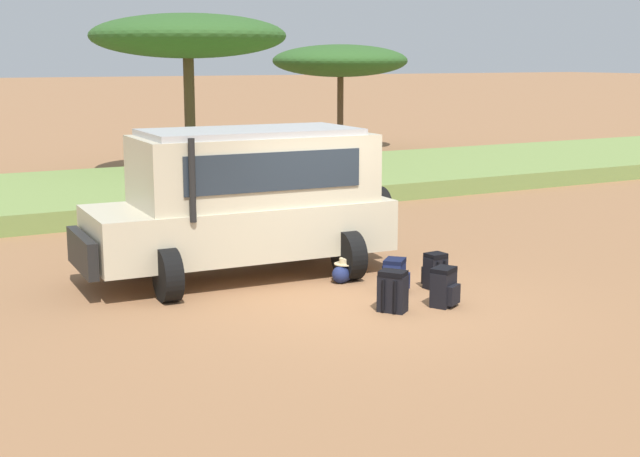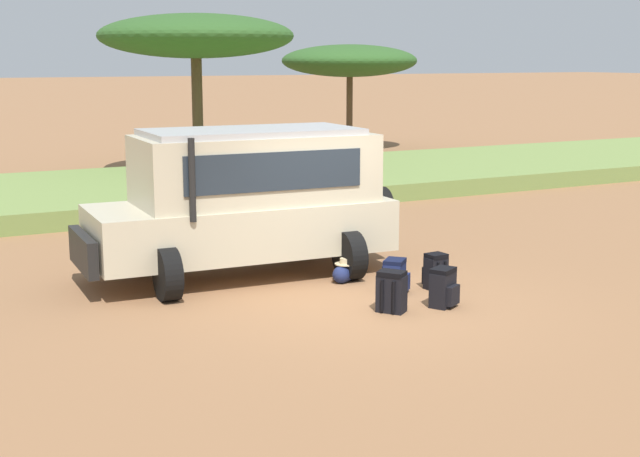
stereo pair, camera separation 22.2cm
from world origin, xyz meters
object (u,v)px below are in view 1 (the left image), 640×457
Objects in this scene: backpack_cluster_center at (444,287)px; duffel_bag_low_black_case at (347,271)px; backpack_beside_front_wheel at (393,292)px; acacia_tree_left_mid at (188,37)px; acacia_tree_centre_back at (340,61)px; backpack_outermost at (395,276)px; backpack_near_rear_wheel at (435,271)px; safari_vehicle at (246,199)px.

backpack_cluster_center reaches higher than duffel_bag_low_black_case.
acacia_tree_left_mid is (2.81, 15.49, 3.90)m from backpack_beside_front_wheel.
acacia_tree_left_mid is at bearing 79.71° from backpack_beside_front_wheel.
backpack_beside_front_wheel is at bearing -118.22° from acacia_tree_centre_back.
backpack_outermost is (0.61, 0.86, -0.03)m from backpack_beside_front_wheel.
backpack_beside_front_wheel is at bearing 170.69° from backpack_cluster_center.
backpack_outermost is at bearing 171.95° from backpack_near_rear_wheel.
safari_vehicle is 9.50× the size of backpack_near_rear_wheel.
safari_vehicle is at bearing 140.20° from duffel_bag_low_black_case.
acacia_tree_centre_back is at bearing 63.83° from backpack_near_rear_wheel.
backpack_near_rear_wheel reaches higher than duffel_bag_low_black_case.
acacia_tree_left_mid is at bearing 81.43° from backpack_outermost.
backpack_cluster_center is 1.02× the size of backpack_near_rear_wheel.
acacia_tree_centre_back reaches higher than backpack_near_rear_wheel.
backpack_outermost is 0.10× the size of acacia_tree_centre_back.
backpack_cluster_center is (1.76, -3.09, -1.01)m from safari_vehicle.
safari_vehicle is at bearing 107.94° from backpack_beside_front_wheel.
acacia_tree_centre_back is (11.79, 17.22, 2.15)m from safari_vehicle.
backpack_outermost is 22.09m from acacia_tree_centre_back.
backpack_near_rear_wheel is at bearing -49.55° from duffel_bag_low_black_case.
backpack_near_rear_wheel is at bearing -95.91° from acacia_tree_left_mid.
acacia_tree_centre_back is at bearing 61.78° from backpack_beside_front_wheel.
backpack_near_rear_wheel is 0.10× the size of acacia_tree_centre_back.
safari_vehicle is 10.23× the size of backpack_outermost.
backpack_near_rear_wheel is (0.49, 0.90, -0.00)m from backpack_cluster_center.
safari_vehicle reaches higher than backpack_near_rear_wheel.
backpack_near_rear_wheel is at bearing 30.65° from backpack_beside_front_wheel.
backpack_beside_front_wheel is 1.05× the size of backpack_near_rear_wheel.
backpack_near_rear_wheel is 0.85× the size of duffel_bag_low_black_case.
duffel_bag_low_black_case is (-0.94, 1.10, -0.12)m from backpack_near_rear_wheel.
acacia_tree_left_mid is (1.52, 14.73, 3.92)m from backpack_near_rear_wheel.
acacia_tree_left_mid reaches higher than acacia_tree_centre_back.
acacia_tree_left_mid is (2.01, 15.62, 3.91)m from backpack_cluster_center.
backpack_outermost is 1.05m from duffel_bag_low_black_case.
acacia_tree_left_mid reaches higher than backpack_beside_front_wheel.
safari_vehicle is at bearing 135.71° from backpack_near_rear_wheel.
backpack_outermost is at bearing -98.57° from acacia_tree_left_mid.
acacia_tree_left_mid is 9.32m from acacia_tree_centre_back.
safari_vehicle reaches higher than backpack_outermost.
acacia_tree_centre_back is at bearing 60.21° from duffel_bag_low_black_case.
safari_vehicle is at bearing 126.78° from backpack_outermost.
backpack_beside_front_wheel is at bearing -100.29° from acacia_tree_left_mid.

